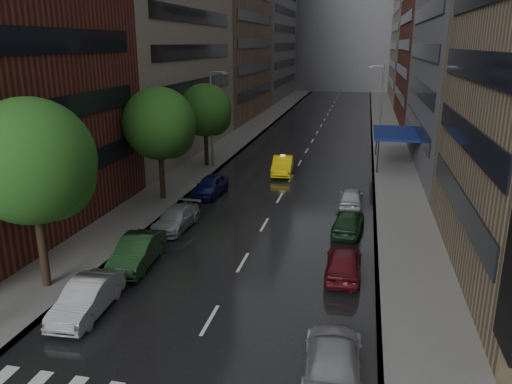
# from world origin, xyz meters

# --- Properties ---
(ground) EXTENTS (220.00, 220.00, 0.00)m
(ground) POSITION_xyz_m (0.00, 0.00, 0.00)
(ground) COLOR gray
(ground) RESTS_ON ground
(road) EXTENTS (14.00, 140.00, 0.01)m
(road) POSITION_xyz_m (0.00, 50.00, 0.01)
(road) COLOR black
(road) RESTS_ON ground
(sidewalk_left) EXTENTS (4.00, 140.00, 0.15)m
(sidewalk_left) POSITION_xyz_m (-9.00, 50.00, 0.07)
(sidewalk_left) COLOR gray
(sidewalk_left) RESTS_ON ground
(sidewalk_right) EXTENTS (4.00, 140.00, 0.15)m
(sidewalk_right) POSITION_xyz_m (9.00, 50.00, 0.07)
(sidewalk_right) COLOR gray
(sidewalk_right) RESTS_ON ground
(buildings_left) EXTENTS (8.00, 108.00, 38.00)m
(buildings_left) POSITION_xyz_m (-15.00, 58.79, 15.99)
(buildings_left) COLOR maroon
(buildings_left) RESTS_ON ground
(buildings_right) EXTENTS (8.05, 109.10, 36.00)m
(buildings_right) POSITION_xyz_m (15.00, 56.70, 15.03)
(buildings_right) COLOR #937A5B
(buildings_right) RESTS_ON ground
(building_far) EXTENTS (40.00, 14.00, 32.00)m
(building_far) POSITION_xyz_m (0.00, 118.00, 16.00)
(building_far) COLOR slate
(building_far) RESTS_ON ground
(tree_near) EXTENTS (5.77, 5.77, 9.20)m
(tree_near) POSITION_xyz_m (-8.60, 5.18, 6.30)
(tree_near) COLOR #382619
(tree_near) RESTS_ON ground
(tree_mid) EXTENTS (5.31, 5.31, 8.47)m
(tree_mid) POSITION_xyz_m (-8.60, 19.78, 5.79)
(tree_mid) COLOR #382619
(tree_mid) RESTS_ON ground
(tree_far) EXTENTS (4.96, 4.96, 7.90)m
(tree_far) POSITION_xyz_m (-8.60, 30.66, 5.40)
(tree_far) COLOR #382619
(tree_far) RESTS_ON ground
(taxi) EXTENTS (2.16, 5.09, 1.64)m
(taxi) POSITION_xyz_m (-0.97, 29.32, 0.82)
(taxi) COLOR yellow
(taxi) RESTS_ON ground
(parked_cars_left) EXTENTS (2.18, 22.87, 1.60)m
(parked_cars_left) POSITION_xyz_m (-5.40, 12.27, 0.75)
(parked_cars_left) COLOR #9C9CA1
(parked_cars_left) RESTS_ON ground
(parked_cars_right) EXTENTS (2.25, 24.35, 1.52)m
(parked_cars_right) POSITION_xyz_m (5.40, 10.83, 0.74)
(parked_cars_right) COLOR #98989D
(parked_cars_right) RESTS_ON ground
(street_lamp_left) EXTENTS (1.74, 0.22, 9.00)m
(street_lamp_left) POSITION_xyz_m (-7.72, 30.00, 4.89)
(street_lamp_left) COLOR gray
(street_lamp_left) RESTS_ON sidewalk_left
(street_lamp_right) EXTENTS (1.74, 0.22, 9.00)m
(street_lamp_right) POSITION_xyz_m (7.72, 45.00, 4.89)
(street_lamp_right) COLOR gray
(street_lamp_right) RESTS_ON sidewalk_right
(awning) EXTENTS (4.00, 8.00, 3.12)m
(awning) POSITION_xyz_m (8.98, 35.00, 3.13)
(awning) COLOR navy
(awning) RESTS_ON sidewalk_right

